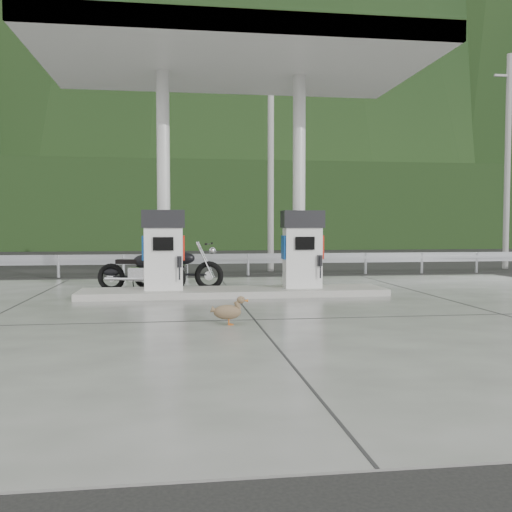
{
  "coord_description": "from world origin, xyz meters",
  "views": [
    {
      "loc": [
        -1.29,
        -10.51,
        1.61
      ],
      "look_at": [
        0.3,
        1.0,
        1.0
      ],
      "focal_mm": 40.0,
      "sensor_mm": 36.0,
      "label": 1
    }
  ],
  "objects": [
    {
      "name": "forecourt_apron",
      "position": [
        0.0,
        0.0,
        0.01
      ],
      "size": [
        18.0,
        14.0,
        0.02
      ],
      "primitive_type": "cube",
      "color": "slate",
      "rests_on": "ground"
    },
    {
      "name": "road",
      "position": [
        0.0,
        11.5,
        0.0
      ],
      "size": [
        60.0,
        7.0,
        0.01
      ],
      "primitive_type": "cube",
      "color": "black",
      "rests_on": "ground"
    },
    {
      "name": "duck",
      "position": [
        -0.5,
        -1.4,
        0.22
      ],
      "size": [
        0.56,
        0.18,
        0.4
      ],
      "primitive_type": null,
      "rotation": [
        0.0,
        0.0,
        -0.05
      ],
      "color": "brown",
      "rests_on": "forecourt_apron"
    },
    {
      "name": "utility_pole_b",
      "position": [
        2.0,
        9.5,
        4.0
      ],
      "size": [
        0.22,
        0.22,
        8.0
      ],
      "primitive_type": "cylinder",
      "color": "gray",
      "rests_on": "ground"
    },
    {
      "name": "guardrail",
      "position": [
        0.0,
        8.0,
        0.71
      ],
      "size": [
        26.0,
        0.16,
        1.42
      ],
      "primitive_type": null,
      "color": "#A0A4A8",
      "rests_on": "ground"
    },
    {
      "name": "canopy_roof",
      "position": [
        0.0,
        2.5,
        5.37
      ],
      "size": [
        8.5,
        5.0,
        0.4
      ],
      "primitive_type": "cube",
      "color": "white",
      "rests_on": "canopy_column_left"
    },
    {
      "name": "gas_pump_right",
      "position": [
        1.6,
        2.5,
        1.07
      ],
      "size": [
        0.95,
        0.55,
        1.8
      ],
      "primitive_type": null,
      "color": "silver",
      "rests_on": "pump_island"
    },
    {
      "name": "forested_hills",
      "position": [
        0.0,
        60.0,
        0.0
      ],
      "size": [
        100.0,
        40.0,
        140.0
      ],
      "primitive_type": null,
      "color": "black",
      "rests_on": "ground"
    },
    {
      "name": "gas_pump_left",
      "position": [
        -1.6,
        2.5,
        1.07
      ],
      "size": [
        0.95,
        0.55,
        1.8
      ],
      "primitive_type": null,
      "color": "silver",
      "rests_on": "pump_island"
    },
    {
      "name": "motorcycle_left",
      "position": [
        -2.16,
        3.57,
        0.51
      ],
      "size": [
        2.15,
        1.09,
        0.97
      ],
      "primitive_type": null,
      "rotation": [
        0.0,
        0.0,
        -0.23
      ],
      "color": "black",
      "rests_on": "forecourt_apron"
    },
    {
      "name": "canopy_column_right",
      "position": [
        1.6,
        2.9,
        2.67
      ],
      "size": [
        0.3,
        0.3,
        5.0
      ],
      "primitive_type": "cylinder",
      "color": "silver",
      "rests_on": "pump_island"
    },
    {
      "name": "ground",
      "position": [
        0.0,
        0.0,
        0.0
      ],
      "size": [
        160.0,
        160.0,
        0.0
      ],
      "primitive_type": "plane",
      "color": "black",
      "rests_on": "ground"
    },
    {
      "name": "pump_island",
      "position": [
        0.0,
        2.5,
        0.1
      ],
      "size": [
        7.0,
        1.4,
        0.15
      ],
      "primitive_type": "cube",
      "color": "gray",
      "rests_on": "forecourt_apron"
    },
    {
      "name": "motorcycle_right",
      "position": [
        -1.28,
        3.9,
        0.53
      ],
      "size": [
        2.28,
        1.26,
        1.03
      ],
      "primitive_type": null,
      "rotation": [
        0.0,
        0.0,
        -0.28
      ],
      "color": "black",
      "rests_on": "forecourt_apron"
    },
    {
      "name": "tree_band",
      "position": [
        0.0,
        30.0,
        3.0
      ],
      "size": [
        80.0,
        6.0,
        6.0
      ],
      "primitive_type": "cube",
      "color": "black",
      "rests_on": "ground"
    },
    {
      "name": "utility_pole_c",
      "position": [
        11.0,
        9.5,
        4.0
      ],
      "size": [
        0.22,
        0.22,
        8.0
      ],
      "primitive_type": "cylinder",
      "color": "gray",
      "rests_on": "ground"
    },
    {
      "name": "canopy_column_left",
      "position": [
        -1.6,
        2.9,
        2.67
      ],
      "size": [
        0.3,
        0.3,
        5.0
      ],
      "primitive_type": "cylinder",
      "color": "silver",
      "rests_on": "pump_island"
    }
  ]
}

